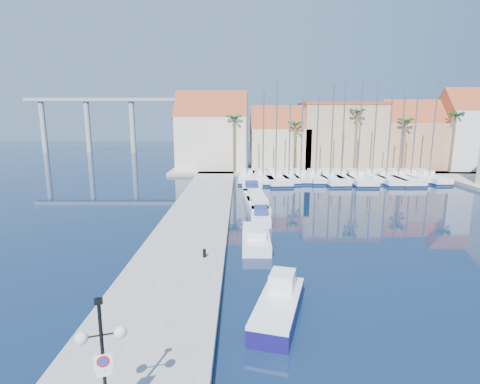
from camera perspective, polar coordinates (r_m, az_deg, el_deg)
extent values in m
plane|color=#081931|center=(22.60, 13.09, -13.85)|extent=(260.00, 260.00, 0.00)
cube|color=gray|center=(34.89, -6.62, -4.11)|extent=(6.00, 77.00, 0.50)
cube|color=gray|center=(70.13, 12.40, 3.52)|extent=(54.00, 16.00, 0.50)
cylinder|color=black|center=(12.40, -20.07, -23.47)|extent=(0.10, 0.10, 4.14)
cylinder|color=black|center=(11.93, -21.71, -19.81)|extent=(0.51, 0.20, 0.05)
cylinder|color=black|center=(11.89, -19.08, -19.72)|extent=(0.51, 0.20, 0.05)
sphere|color=white|center=(11.95, -23.03, -19.83)|extent=(0.37, 0.37, 0.37)
sphere|color=white|center=(11.88, -17.75, -19.66)|extent=(0.37, 0.37, 0.37)
cube|color=black|center=(11.42, -20.77, -15.29)|extent=(0.25, 0.19, 0.17)
cube|color=white|center=(12.29, -20.12, -23.24)|extent=(0.50, 0.18, 0.52)
cylinder|color=red|center=(12.24, -20.15, -23.10)|extent=(0.34, 0.12, 0.35)
cylinder|color=#1933A5|center=(12.23, -20.15, -23.13)|extent=(0.24, 0.09, 0.25)
cube|color=white|center=(12.50, -20.00, -24.61)|extent=(0.40, 0.15, 0.14)
cylinder|color=black|center=(24.86, -5.45, -9.27)|extent=(0.22, 0.22, 0.55)
cube|color=#140E53|center=(18.88, 5.83, -17.54)|extent=(3.22, 5.73, 0.82)
cube|color=white|center=(18.64, 5.87, -16.20)|extent=(3.22, 5.73, 0.18)
cube|color=white|center=(19.39, 6.47, -13.43)|extent=(1.53, 1.72, 1.00)
cube|color=white|center=(28.89, 2.43, -7.03)|extent=(2.11, 6.38, 0.80)
cube|color=white|center=(28.07, 2.48, -6.08)|extent=(1.45, 2.24, 0.60)
cube|color=white|center=(35.11, 3.16, -3.69)|extent=(1.91, 5.51, 0.80)
cube|color=navy|center=(34.41, 3.20, -2.80)|extent=(1.28, 1.95, 0.60)
cube|color=white|center=(39.19, 2.58, -2.09)|extent=(2.56, 6.36, 0.80)
cube|color=white|center=(38.44, 2.72, -1.29)|extent=(1.59, 2.29, 0.60)
cube|color=white|center=(42.99, 2.26, -0.88)|extent=(2.79, 7.13, 0.80)
cube|color=white|center=(42.17, 2.38, -0.15)|extent=(1.76, 2.56, 0.60)
cube|color=white|center=(48.54, 1.72, 0.55)|extent=(2.33, 7.04, 0.80)
cube|color=navy|center=(47.72, 1.76, 1.21)|extent=(1.60, 2.47, 0.60)
cube|color=white|center=(53.65, 2.14, 1.59)|extent=(2.20, 5.56, 0.80)
cube|color=white|center=(53.00, 2.22, 2.23)|extent=(1.38, 2.00, 0.60)
cube|color=white|center=(56.72, 1.09, 2.23)|extent=(2.71, 8.70, 1.00)
cube|color=#0C1C40|center=(56.78, 1.09, 1.91)|extent=(2.77, 8.76, 0.28)
cube|color=white|center=(57.45, 1.13, 3.15)|extent=(1.70, 2.66, 0.60)
cylinder|color=slate|center=(55.63, 1.10, 8.80)|extent=(0.20, 0.20, 12.03)
cube|color=white|center=(56.40, 3.45, 2.16)|extent=(2.99, 9.55, 1.00)
cube|color=#0C1C40|center=(56.45, 3.44, 1.84)|extent=(3.06, 9.61, 0.28)
cube|color=white|center=(57.20, 3.35, 3.10)|extent=(1.88, 2.92, 0.60)
cylinder|color=slate|center=(55.26, 3.59, 8.78)|extent=(0.20, 0.20, 12.06)
cube|color=white|center=(56.53, 5.33, 2.15)|extent=(4.10, 12.15, 1.00)
cube|color=#0C1C40|center=(56.58, 5.33, 1.83)|extent=(4.17, 12.22, 0.28)
cube|color=white|center=(57.57, 5.14, 3.13)|extent=(2.47, 3.75, 0.60)
cylinder|color=slate|center=(55.25, 5.58, 9.44)|extent=(0.20, 0.20, 13.40)
cube|color=white|center=(57.12, 7.35, 2.20)|extent=(2.77, 8.68, 1.00)
cube|color=#0C1C40|center=(57.17, 7.34, 1.89)|extent=(2.84, 8.74, 0.28)
cube|color=white|center=(57.83, 7.21, 3.12)|extent=(1.72, 2.66, 0.60)
cylinder|color=slate|center=(56.08, 7.58, 7.88)|extent=(0.20, 0.20, 10.38)
cube|color=white|center=(57.77, 9.14, 2.25)|extent=(2.17, 8.34, 1.00)
cube|color=#0C1C40|center=(57.82, 9.13, 1.94)|extent=(2.23, 8.40, 0.28)
cube|color=white|center=(58.47, 9.04, 3.16)|extent=(1.52, 2.50, 0.60)
cylinder|color=slate|center=(56.73, 9.40, 8.31)|extent=(0.20, 0.20, 11.25)
cube|color=white|center=(57.85, 11.33, 2.19)|extent=(2.41, 8.63, 1.00)
cube|color=#0C1C40|center=(57.90, 11.32, 1.87)|extent=(2.47, 8.69, 0.28)
cube|color=white|center=(58.56, 11.19, 3.10)|extent=(1.62, 2.61, 0.60)
cylinder|color=slate|center=(56.79, 11.67, 8.31)|extent=(0.20, 0.20, 11.42)
cube|color=white|center=(57.74, 13.37, 2.08)|extent=(3.75, 11.54, 1.00)
cube|color=#0C1C40|center=(57.79, 13.35, 1.77)|extent=(3.82, 11.60, 0.28)
cube|color=white|center=(58.69, 13.08, 3.03)|extent=(2.30, 3.55, 0.60)
cylinder|color=slate|center=(56.52, 13.87, 9.05)|extent=(0.20, 0.20, 13.09)
cube|color=white|center=(59.00, 15.01, 2.20)|extent=(2.45, 8.76, 1.00)
cube|color=#0C1C40|center=(59.05, 14.99, 1.89)|extent=(2.51, 8.82, 0.28)
cube|color=white|center=(59.72, 14.85, 3.09)|extent=(1.64, 2.65, 0.60)
cylinder|color=slate|center=(57.91, 15.48, 9.14)|extent=(0.20, 0.20, 13.32)
cube|color=white|center=(58.83, 17.21, 2.05)|extent=(3.17, 11.91, 1.00)
cube|color=#0C1C40|center=(58.88, 17.20, 1.74)|extent=(3.23, 11.97, 0.28)
cube|color=white|center=(59.84, 16.94, 2.99)|extent=(2.19, 3.58, 0.60)
cylinder|color=slate|center=(57.59, 17.81, 9.06)|extent=(0.20, 0.20, 13.46)
cube|color=white|center=(60.45, 19.31, 2.16)|extent=(2.54, 8.63, 1.00)
cube|color=#0C1C40|center=(60.49, 19.29, 1.86)|extent=(2.60, 8.69, 0.28)
cube|color=white|center=(61.14, 19.13, 3.03)|extent=(1.65, 2.62, 0.60)
cylinder|color=slate|center=(59.38, 19.90, 9.06)|extent=(0.20, 0.20, 13.62)
cube|color=white|center=(60.07, 21.20, 1.97)|extent=(2.84, 10.67, 1.00)
cube|color=#0C1C40|center=(60.11, 21.17, 1.67)|extent=(2.90, 10.73, 0.28)
cube|color=white|center=(60.94, 20.90, 2.88)|extent=(1.96, 3.21, 0.60)
cylinder|color=slate|center=(58.95, 21.82, 7.92)|extent=(0.20, 0.20, 11.57)
cube|color=white|center=(61.24, 22.72, 2.02)|extent=(3.81, 12.03, 1.00)
cube|color=#0C1C40|center=(61.29, 22.70, 1.73)|extent=(3.88, 12.09, 0.28)
cube|color=white|center=(62.19, 22.30, 2.93)|extent=(2.37, 3.68, 0.60)
cylinder|color=slate|center=(60.10, 23.45, 8.10)|extent=(0.20, 0.20, 12.10)
cube|color=white|center=(62.70, 24.39, 2.09)|extent=(2.59, 8.39, 1.00)
cube|color=#0C1C40|center=(62.75, 24.37, 1.80)|extent=(2.66, 8.45, 0.28)
cube|color=white|center=(63.32, 24.11, 2.93)|extent=(1.64, 2.56, 0.60)
cylinder|color=slate|center=(61.74, 25.05, 7.86)|extent=(0.20, 0.20, 11.73)
cube|color=white|center=(63.02, 26.63, 1.94)|extent=(2.96, 9.39, 1.00)
cube|color=#0C1C40|center=(63.06, 26.60, 1.65)|extent=(3.02, 9.45, 0.28)
cube|color=white|center=(63.70, 26.28, 2.79)|extent=(1.85, 2.87, 0.60)
cylinder|color=slate|center=(61.99, 27.45, 8.63)|extent=(0.20, 0.20, 13.81)
cube|color=beige|center=(67.23, -4.28, 7.50)|extent=(12.00, 9.00, 9.00)
cube|color=maroon|center=(67.08, -4.34, 11.33)|extent=(12.30, 9.00, 9.00)
cube|color=tan|center=(67.48, 6.02, 6.63)|extent=(10.00, 8.00, 7.00)
cube|color=maroon|center=(67.28, 6.08, 9.60)|extent=(10.30, 8.00, 8.00)
cube|color=tan|center=(70.31, 15.01, 8.13)|extent=(14.00, 10.00, 11.00)
cube|color=maroon|center=(70.26, 15.26, 12.81)|extent=(14.20, 10.20, 0.50)
cube|color=tan|center=(73.46, 24.29, 6.47)|extent=(10.00, 8.00, 8.00)
cube|color=maroon|center=(73.29, 24.55, 9.58)|extent=(10.30, 8.00, 8.00)
cube|color=silver|center=(76.64, 30.85, 6.78)|extent=(8.00, 8.00, 10.00)
cube|color=maroon|center=(76.55, 31.23, 10.50)|extent=(8.30, 8.00, 8.00)
cylinder|color=brown|center=(62.06, -0.91, 7.20)|extent=(0.36, 0.36, 9.00)
sphere|color=#18561E|center=(61.90, -0.92, 11.22)|extent=(2.60, 2.60, 2.60)
cylinder|color=brown|center=(62.73, 8.32, 6.67)|extent=(0.36, 0.36, 8.00)
sphere|color=#18561E|center=(62.54, 8.43, 10.19)|extent=(2.60, 2.60, 2.60)
cylinder|color=brown|center=(64.85, 17.20, 7.32)|extent=(0.36, 0.36, 10.00)
sphere|color=#18561E|center=(64.73, 17.46, 11.61)|extent=(2.60, 2.60, 2.60)
cylinder|color=brown|center=(67.67, 23.69, 6.39)|extent=(0.36, 0.36, 8.50)
sphere|color=#18561E|center=(67.50, 23.97, 9.85)|extent=(2.60, 2.60, 2.60)
cylinder|color=brown|center=(71.20, 29.67, 6.47)|extent=(0.36, 0.36, 9.50)
sphere|color=#18561E|center=(71.08, 30.04, 10.15)|extent=(2.60, 2.60, 2.60)
cube|color=#9E9E99|center=(107.21, -18.39, 13.21)|extent=(48.00, 2.20, 0.90)
cylinder|color=#9E9E99|center=(114.90, -27.79, 8.84)|extent=(1.40, 1.40, 14.00)
cylinder|color=#9E9E99|center=(109.88, -22.17, 9.24)|extent=(1.40, 1.40, 14.00)
cylinder|color=#9E9E99|center=(105.98, -16.07, 9.58)|extent=(1.40, 1.40, 14.00)
cylinder|color=#9E9E99|center=(103.34, -9.57, 9.83)|extent=(1.40, 1.40, 14.00)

